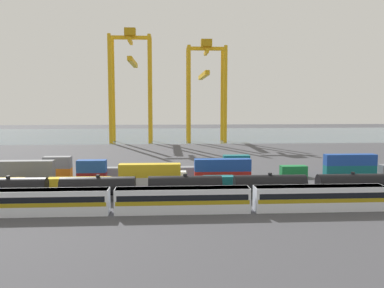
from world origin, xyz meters
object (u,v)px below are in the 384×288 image
(shipping_container_7, at_px, (92,178))
(shipping_container_19, at_px, (350,171))
(shipping_container_0, at_px, (8,185))
(shipping_container_14, at_px, (118,173))
(gantry_crane_central, at_px, (206,81))
(gantry_crane_west, at_px, (131,74))
(shipping_container_18, at_px, (293,171))
(passenger_train, at_px, (183,199))
(shipping_container_12, at_px, (58,174))
(freight_tank_row, at_px, (185,187))
(shipping_container_9, at_px, (158,178))

(shipping_container_7, bearing_deg, shipping_container_19, 5.91)
(shipping_container_0, distance_m, shipping_container_14, 23.24)
(shipping_container_0, xyz_separation_m, gantry_crane_central, (48.53, 104.28, 25.94))
(shipping_container_7, bearing_deg, gantry_crane_west, 90.04)
(shipping_container_0, xyz_separation_m, shipping_container_18, (60.35, 12.18, 0.00))
(shipping_container_0, bearing_deg, shipping_container_19, 9.36)
(passenger_train, height_order, shipping_container_12, passenger_train)
(shipping_container_19, bearing_deg, freight_tank_row, -153.01)
(shipping_container_9, height_order, shipping_container_14, same)
(gantry_crane_west, bearing_deg, passenger_train, -81.34)
(freight_tank_row, height_order, shipping_container_18, freight_tank_row)
(shipping_container_12, distance_m, gantry_crane_central, 104.59)
(shipping_container_7, relative_size, gantry_crane_central, 0.13)
(gantry_crane_west, bearing_deg, shipping_container_14, -86.97)
(shipping_container_9, xyz_separation_m, shipping_container_18, (31.45, 6.09, 0.00))
(shipping_container_0, bearing_deg, gantry_crane_central, 65.04)
(shipping_container_7, bearing_deg, passenger_train, -51.43)
(passenger_train, xyz_separation_m, shipping_container_18, (27.05, 29.02, -0.84))
(shipping_container_9, bearing_deg, shipping_container_14, 146.21)
(shipping_container_18, distance_m, shipping_container_19, 13.52)
(shipping_container_7, distance_m, shipping_container_18, 45.74)
(shipping_container_14, bearing_deg, shipping_container_7, -128.18)
(gantry_crane_west, bearing_deg, gantry_crane_central, 1.04)
(shipping_container_14, relative_size, gantry_crane_west, 0.24)
(shipping_container_7, relative_size, shipping_container_18, 1.00)
(gantry_crane_central, bearing_deg, shipping_container_18, -82.68)
(shipping_container_0, xyz_separation_m, gantry_crane_west, (14.95, 103.66, 28.93))
(passenger_train, bearing_deg, freight_tank_row, 84.90)
(passenger_train, height_order, shipping_container_0, passenger_train)
(passenger_train, bearing_deg, shipping_container_19, 35.58)
(shipping_container_0, height_order, shipping_container_7, same)
(passenger_train, relative_size, gantry_crane_west, 1.30)
(shipping_container_9, height_order, shipping_container_19, same)
(shipping_container_7, relative_size, shipping_container_19, 0.50)
(freight_tank_row, bearing_deg, shipping_container_14, 125.17)
(shipping_container_0, height_order, shipping_container_19, same)
(shipping_container_14, xyz_separation_m, gantry_crane_central, (28.72, 92.10, 25.94))
(gantry_crane_west, height_order, gantry_crane_central, gantry_crane_west)
(gantry_crane_west, xyz_separation_m, gantry_crane_central, (33.57, 0.61, -2.99))
(shipping_container_9, xyz_separation_m, gantry_crane_west, (-13.95, 97.58, 28.93))
(freight_tank_row, xyz_separation_m, gantry_crane_central, (14.45, 112.36, 25.06))
(gantry_crane_west, bearing_deg, freight_tank_row, -80.29)
(shipping_container_0, bearing_deg, shipping_container_14, 31.59)
(freight_tank_row, distance_m, shipping_container_14, 24.80)
(passenger_train, xyz_separation_m, shipping_container_14, (-13.50, 29.02, -0.84))
(shipping_container_9, bearing_deg, shipping_container_19, 7.71)
(shipping_container_18, relative_size, shipping_container_19, 0.50)
(freight_tank_row, relative_size, shipping_container_12, 12.33)
(shipping_container_12, height_order, gantry_crane_central, gantry_crane_central)
(shipping_container_7, height_order, shipping_container_18, same)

